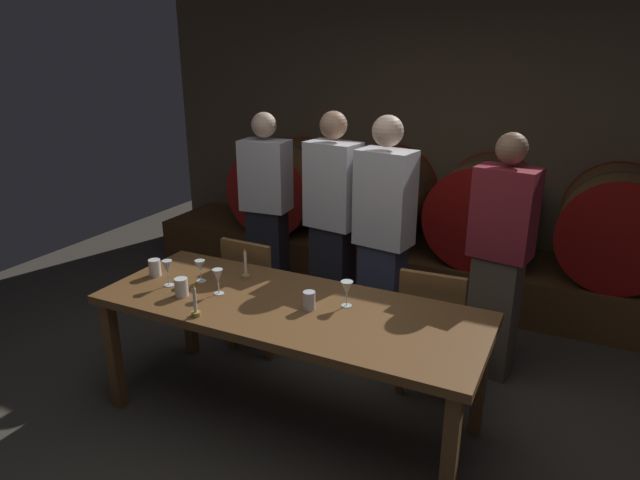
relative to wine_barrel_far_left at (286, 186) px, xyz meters
The scene contains 23 objects.
ground_plane 2.96m from the wine_barrel_far_left, 58.33° to the right, with size 7.97×7.97×0.00m, color #3F3A33.
back_wall 1.69m from the wine_barrel_far_left, 20.21° to the left, with size 6.13×0.24×2.77m, color brown.
barrel_shelf 1.62m from the wine_barrel_far_left, ahead, with size 5.52×0.90×0.40m, color brown.
wine_barrel_far_left is the anchor object (origin of this frame).
wine_barrel_center_left 1.01m from the wine_barrel_far_left, ahead, with size 0.87×0.82×0.87m.
wine_barrel_center_right 1.96m from the wine_barrel_far_left, ahead, with size 0.87×0.82×0.87m.
wine_barrel_far_right 2.99m from the wine_barrel_far_left, ahead, with size 0.87×0.82×0.87m.
dining_table 2.61m from the wine_barrel_far_left, 60.25° to the right, with size 2.24×0.85×0.77m.
chair_left 1.79m from the wine_barrel_far_left, 67.97° to the right, with size 0.42×0.42×0.88m.
chair_right 2.57m from the wine_barrel_far_left, 39.23° to the right, with size 0.42×0.42×0.88m.
guest_far_left 1.10m from the wine_barrel_far_left, 68.68° to the right, with size 0.40×0.27×1.68m.
guest_center_left 1.58m from the wine_barrel_far_left, 47.71° to the right, with size 0.41×0.29×1.74m.
guest_center_right 1.95m from the wine_barrel_far_left, 39.87° to the right, with size 0.41×0.29×1.74m.
guest_far_right 2.57m from the wine_barrel_far_left, 27.65° to the right, with size 0.42×0.30×1.67m.
candle_left 2.24m from the wine_barrel_far_left, 67.06° to the right, with size 0.05×0.05×0.20m.
candle_right 2.76m from the wine_barrel_far_left, 70.81° to the right, with size 0.05×0.05×0.19m.
wine_glass_far_left 2.41m from the wine_barrel_far_left, 77.92° to the right, with size 0.06×0.06×0.16m.
wine_glass_center_left 2.31m from the wine_barrel_far_left, 73.85° to the right, with size 0.06×0.06×0.14m.
wine_glass_center_right 2.47m from the wine_barrel_far_left, 69.86° to the right, with size 0.06×0.06×0.16m.
wine_glass_far_right 2.67m from the wine_barrel_far_left, 53.23° to the right, with size 0.07×0.07×0.15m.
cup_left 2.30m from the wine_barrel_far_left, 81.90° to the right, with size 0.08×0.08×0.11m, color white.
cup_center 2.53m from the wine_barrel_far_left, 74.59° to the right, with size 0.08×0.08×0.11m, color white.
cup_right 2.68m from the wine_barrel_far_left, 57.82° to the right, with size 0.07×0.07×0.11m, color silver.
Camera 1 is at (1.21, -2.32, 2.17)m, focal length 31.05 mm.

